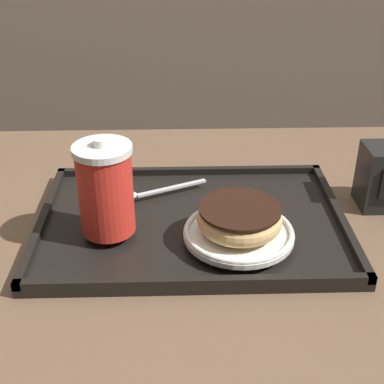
# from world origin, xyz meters

# --- Properties ---
(cafe_table) EXTENTS (1.04, 0.75, 0.70)m
(cafe_table) POSITION_xyz_m (0.00, 0.00, 0.55)
(cafe_table) COLOR brown
(cafe_table) RESTS_ON ground_plane
(serving_tray) EXTENTS (0.48, 0.33, 0.02)m
(serving_tray) POSITION_xyz_m (0.01, -0.02, 0.71)
(serving_tray) COLOR black
(serving_tray) RESTS_ON cafe_table
(coffee_cup_front) EXTENTS (0.08, 0.08, 0.15)m
(coffee_cup_front) POSITION_xyz_m (-0.11, -0.06, 0.80)
(coffee_cup_front) COLOR red
(coffee_cup_front) RESTS_ON serving_tray
(plate_with_chocolate_donut) EXTENTS (0.16, 0.16, 0.01)m
(plate_with_chocolate_donut) POSITION_xyz_m (0.08, -0.09, 0.73)
(plate_with_chocolate_donut) COLOR white
(plate_with_chocolate_donut) RESTS_ON serving_tray
(donut_chocolate_glazed) EXTENTS (0.12, 0.12, 0.04)m
(donut_chocolate_glazed) POSITION_xyz_m (0.08, -0.09, 0.76)
(donut_chocolate_glazed) COLOR #DBB270
(donut_chocolate_glazed) RESTS_ON plate_with_chocolate_donut
(spoon) EXTENTS (0.15, 0.08, 0.01)m
(spoon) POSITION_xyz_m (-0.07, 0.04, 0.73)
(spoon) COLOR silver
(spoon) RESTS_ON serving_tray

